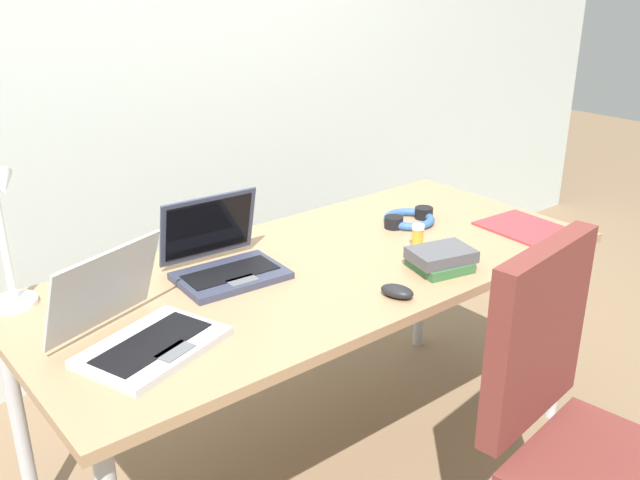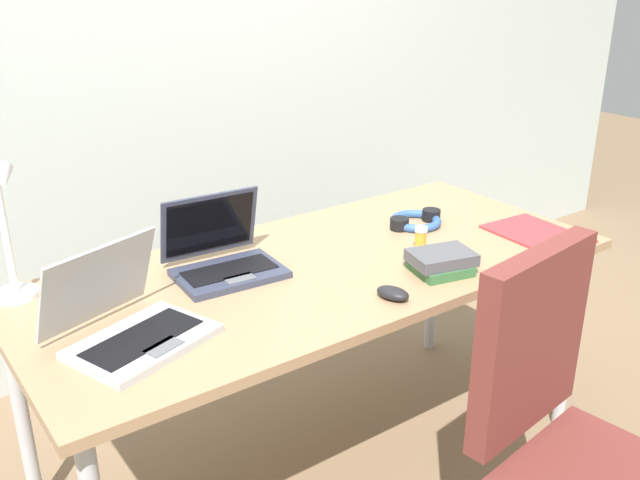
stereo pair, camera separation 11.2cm
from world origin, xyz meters
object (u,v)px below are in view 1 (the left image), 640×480
(laptop_back_right, at_px, (137,328))
(computer_mouse, at_px, (397,291))
(cell_phone, at_px, (79,307))
(headphones, at_px, (409,219))
(laptop_front_left, at_px, (224,260))
(desk_lamp, at_px, (6,240))
(book_stack, at_px, (441,259))
(pill_bottle, at_px, (418,236))
(paper_folder_center, at_px, (529,229))
(office_chair, at_px, (585,473))

(laptop_back_right, relative_size, computer_mouse, 4.20)
(cell_phone, xyz_separation_m, headphones, (1.14, -0.10, 0.01))
(laptop_back_right, height_order, laptop_front_left, laptop_back_right)
(laptop_back_right, bearing_deg, laptop_front_left, 30.24)
(laptop_back_right, xyz_separation_m, computer_mouse, (0.66, -0.21, -0.03))
(desk_lamp, height_order, book_stack, desk_lamp)
(cell_phone, relative_size, pill_bottle, 1.72)
(laptop_back_right, distance_m, headphones, 1.12)
(cell_phone, bearing_deg, paper_folder_center, -27.46)
(laptop_back_right, xyz_separation_m, headphones, (1.10, 0.18, -0.03))
(desk_lamp, distance_m, paper_folder_center, 1.62)
(headphones, bearing_deg, laptop_front_left, 176.79)
(computer_mouse, xyz_separation_m, headphones, (0.44, 0.38, -0.00))
(computer_mouse, distance_m, office_chair, 0.66)
(computer_mouse, distance_m, book_stack, 0.24)
(computer_mouse, height_order, pill_bottle, pill_bottle)
(headphones, bearing_deg, cell_phone, 175.13)
(laptop_back_right, height_order, book_stack, laptop_back_right)
(desk_lamp, xyz_separation_m, office_chair, (0.99, -1.10, -0.54))
(headphones, height_order, book_stack, book_stack)
(computer_mouse, distance_m, cell_phone, 0.85)
(desk_lamp, height_order, office_chair, desk_lamp)
(pill_bottle, height_order, office_chair, office_chair)
(pill_bottle, bearing_deg, office_chair, -100.51)
(computer_mouse, height_order, office_chair, office_chair)
(laptop_back_right, relative_size, laptop_front_left, 1.26)
(laptop_front_left, relative_size, cell_phone, 2.35)
(cell_phone, bearing_deg, laptop_back_right, -93.35)
(laptop_back_right, relative_size, cell_phone, 2.96)
(pill_bottle, relative_size, office_chair, 0.08)
(laptop_back_right, bearing_deg, paper_folder_center, -5.46)
(book_stack, distance_m, office_chair, 0.69)
(desk_lamp, xyz_separation_m, pill_bottle, (1.12, -0.37, -0.16))
(computer_mouse, xyz_separation_m, pill_bottle, (0.30, 0.21, 0.02))
(desk_lamp, height_order, laptop_back_right, desk_lamp)
(desk_lamp, height_order, paper_folder_center, desk_lamp)
(desk_lamp, distance_m, office_chair, 1.57)
(cell_phone, relative_size, office_chair, 0.14)
(computer_mouse, bearing_deg, laptop_back_right, 144.36)
(laptop_front_left, bearing_deg, book_stack, -35.88)
(desk_lamp, distance_m, laptop_back_right, 0.43)
(headphones, bearing_deg, office_chair, -107.20)
(paper_folder_center, bearing_deg, headphones, 130.55)
(cell_phone, distance_m, paper_folder_center, 1.46)
(laptop_front_left, distance_m, cell_phone, 0.42)
(computer_mouse, bearing_deg, desk_lamp, 126.65)
(desk_lamp, height_order, cell_phone, desk_lamp)
(paper_folder_center, height_order, office_chair, office_chair)
(desk_lamp, relative_size, book_stack, 1.92)
(computer_mouse, xyz_separation_m, office_chair, (0.16, -0.52, -0.36))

